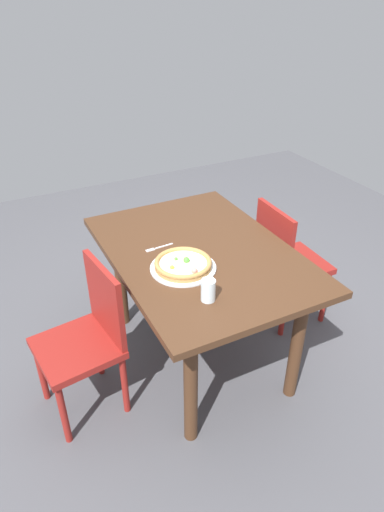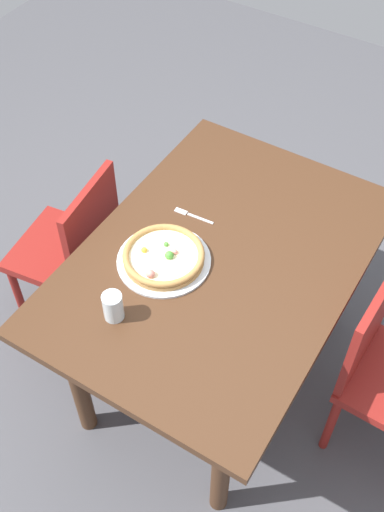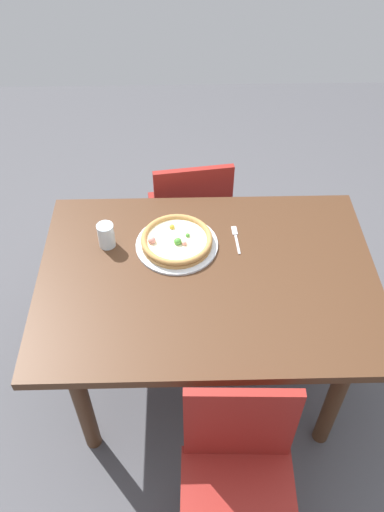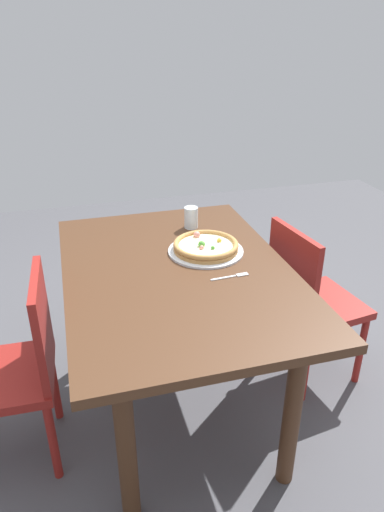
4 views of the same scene
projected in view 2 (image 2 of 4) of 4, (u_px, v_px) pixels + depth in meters
ground_plane at (214, 367)px, 2.88m from camera, size 6.00×6.00×0.00m
dining_table at (219, 276)px, 2.37m from camera, size 1.35×0.95×0.77m
chair_far at (74, 248)px, 2.72m from camera, size 0.45×0.45×0.86m
plate at (164, 261)px, 2.27m from camera, size 0.34×0.34×0.01m
pizza at (164, 256)px, 2.25m from camera, size 0.30×0.30×0.05m
fork at (191, 215)px, 2.42m from camera, size 0.03×0.17×0.00m
drinking_glass at (113, 306)px, 2.08m from camera, size 0.07×0.07×0.11m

